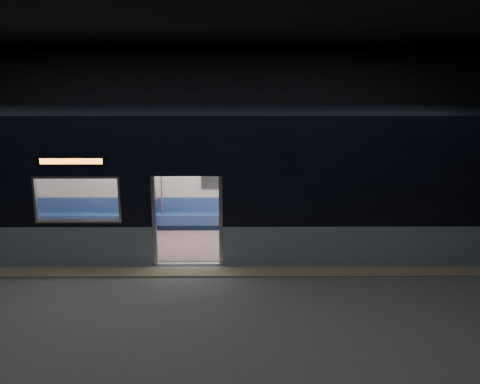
{
  "coord_description": "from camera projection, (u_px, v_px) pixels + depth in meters",
  "views": [
    {
      "loc": [
        1.11,
        -9.74,
        4.33
      ],
      "look_at": [
        1.17,
        2.3,
        1.38
      ],
      "focal_mm": 38.0,
      "sensor_mm": 36.0,
      "label": 1
    }
  ],
  "objects": [
    {
      "name": "tactile_strip",
      "position": [
        187.0,
        272.0,
        11.01
      ],
      "size": [
        22.8,
        0.5,
        0.03
      ],
      "primitive_type": "cube",
      "color": "#8C7F59",
      "rests_on": "station_floor"
    },
    {
      "name": "metro_car",
      "position": [
        192.0,
        171.0,
        12.52
      ],
      "size": [
        18.0,
        3.04,
        3.35
      ],
      "color": "gray",
      "rests_on": "station_floor"
    },
    {
      "name": "transit_map",
      "position": [
        222.0,
        175.0,
        13.88
      ],
      "size": [
        1.05,
        0.03,
        0.68
      ],
      "primitive_type": "cube",
      "color": "white",
      "rests_on": "metro_car"
    },
    {
      "name": "station_envelope",
      "position": [
        179.0,
        104.0,
        9.61
      ],
      "size": [
        24.0,
        14.0,
        5.0
      ],
      "color": "black",
      "rests_on": "station_floor"
    },
    {
      "name": "handbag",
      "position": [
        147.0,
        209.0,
        13.55
      ],
      "size": [
        0.25,
        0.22,
        0.12
      ],
      "primitive_type": "cube",
      "rotation": [
        0.0,
        0.0,
        -0.02
      ],
      "color": "black",
      "rests_on": "passenger"
    },
    {
      "name": "station_floor",
      "position": [
        184.0,
        284.0,
        10.48
      ],
      "size": [
        24.0,
        14.0,
        0.01
      ],
      "primitive_type": "cube",
      "color": "#47494C",
      "rests_on": "ground"
    },
    {
      "name": "passenger",
      "position": [
        148.0,
        202.0,
        13.74
      ],
      "size": [
        0.42,
        0.69,
        1.34
      ],
      "rotation": [
        0.0,
        0.0,
        0.17
      ],
      "color": "black",
      "rests_on": "metro_car"
    }
  ]
}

